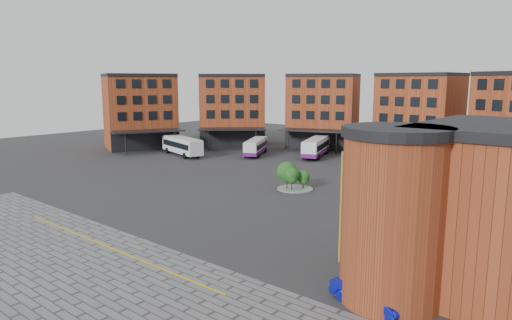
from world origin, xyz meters
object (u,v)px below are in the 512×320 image
Objects in this scene: bus_d at (387,153)px; bus_e at (445,168)px; tree_island at (291,175)px; bus_c at (316,147)px; blue_car at (368,294)px; bus_f at (490,182)px; bus_a at (182,145)px; bus_b at (256,146)px.

bus_e is (11.10, -6.81, -0.14)m from bus_d.
bus_d reaches higher than tree_island.
bus_c is 2.46× the size of blue_car.
bus_d is at bearing -17.93° from bus_c.
bus_f is (30.76, -11.51, -0.01)m from bus_c.
bus_d is 13.02m from bus_e.
bus_e is 2.32× the size of blue_car.
bus_f is 32.89m from blue_car.
tree_island is 21.25m from bus_e.
tree_island is 29.63m from blue_car.
bus_a is at bearing -115.80° from bus_e.
bus_a is 50.02m from bus_f.
bus_b is 0.79× the size of bus_d.
bus_c is at bearing -37.75° from bus_a.
bus_d is (13.04, 0.46, 0.17)m from bus_c.
bus_a is 2.48× the size of blue_car.
tree_island is at bearing -73.79° from bus_e.
tree_island is 27.04m from bus_b.
tree_island is at bearing -82.91° from bus_f.
bus_c is (19.19, 14.25, -0.17)m from bus_a.
tree_island is 0.93× the size of blue_car.
bus_a is 1.02× the size of bus_f.
bus_d is 1.17× the size of bus_e.
bus_d is (32.23, 14.71, -0.00)m from bus_a.
tree_island reaches higher than blue_car.
bus_b is 23.09m from bus_d.
bus_e is at bearing 52.35° from tree_island.
bus_a is at bearing -136.45° from bus_d.
bus_f is (17.72, -11.97, -0.18)m from bus_d.
bus_a is at bearing -165.99° from bus_b.
bus_c is at bearing 115.71° from tree_island.
bus_e is at bearing 23.02° from blue_car.
bus_c is 0.91× the size of bus_d.
bus_d reaches higher than blue_car.
bus_c is (9.27, 5.46, 0.20)m from bus_b.
bus_d is at bearing 85.46° from tree_island.
bus_a is 23.90m from bus_c.
blue_car is (7.69, -38.02, -1.00)m from bus_e.
tree_island reaches higher than bus_b.
bus_f is at bearing 15.90° from bus_e.
bus_e is at bearing -34.69° from bus_c.
bus_d reaches higher than bus_a.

